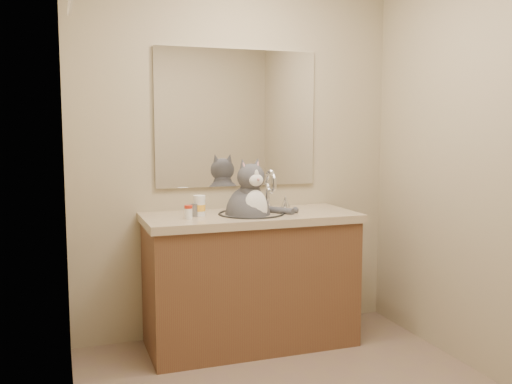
{
  "coord_description": "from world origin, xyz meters",
  "views": [
    {
      "loc": [
        -1.13,
        -2.4,
        1.39
      ],
      "look_at": [
        -0.07,
        0.65,
        1.02
      ],
      "focal_mm": 40.0,
      "sensor_mm": 36.0,
      "label": 1
    }
  ],
  "objects_px": {
    "grey_canister": "(194,210)",
    "pill_bottle_orange": "(199,206)",
    "cat": "(249,211)",
    "pill_bottle_redcap": "(188,212)"
  },
  "relations": [
    {
      "from": "grey_canister",
      "to": "pill_bottle_orange",
      "type": "bearing_deg",
      "value": 18.54
    },
    {
      "from": "cat",
      "to": "grey_canister",
      "type": "distance_m",
      "value": 0.34
    },
    {
      "from": "pill_bottle_redcap",
      "to": "grey_canister",
      "type": "height_order",
      "value": "pill_bottle_redcap"
    },
    {
      "from": "pill_bottle_redcap",
      "to": "pill_bottle_orange",
      "type": "relative_size",
      "value": 0.66
    },
    {
      "from": "pill_bottle_redcap",
      "to": "grey_canister",
      "type": "distance_m",
      "value": 0.1
    },
    {
      "from": "cat",
      "to": "grey_canister",
      "type": "bearing_deg",
      "value": 164.32
    },
    {
      "from": "cat",
      "to": "pill_bottle_redcap",
      "type": "distance_m",
      "value": 0.4
    },
    {
      "from": "cat",
      "to": "pill_bottle_orange",
      "type": "bearing_deg",
      "value": 161.39
    },
    {
      "from": "cat",
      "to": "grey_canister",
      "type": "height_order",
      "value": "cat"
    },
    {
      "from": "pill_bottle_redcap",
      "to": "pill_bottle_orange",
      "type": "xyz_separation_m",
      "value": [
        0.09,
        0.1,
        0.02
      ]
    }
  ]
}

